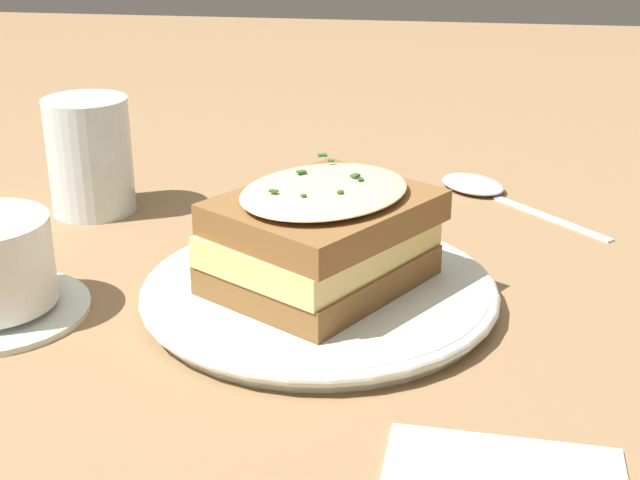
{
  "coord_description": "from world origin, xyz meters",
  "views": [
    {
      "loc": [
        0.08,
        -0.52,
        0.26
      ],
      "look_at": [
        0.01,
        0.0,
        0.04
      ],
      "focal_mm": 50.0,
      "sensor_mm": 36.0,
      "label": 1
    }
  ],
  "objects_px": {
    "dinner_plate": "(320,290)",
    "water_glass": "(90,156)",
    "spoon": "(481,187)",
    "sandwich": "(322,234)"
  },
  "relations": [
    {
      "from": "dinner_plate",
      "to": "spoon",
      "type": "xyz_separation_m",
      "value": [
        0.11,
        0.23,
        -0.0
      ]
    },
    {
      "from": "dinner_plate",
      "to": "water_glass",
      "type": "bearing_deg",
      "value": 146.05
    },
    {
      "from": "water_glass",
      "to": "dinner_plate",
      "type": "bearing_deg",
      "value": -33.95
    },
    {
      "from": "spoon",
      "to": "sandwich",
      "type": "bearing_deg",
      "value": -158.34
    },
    {
      "from": "water_glass",
      "to": "spoon",
      "type": "bearing_deg",
      "value": 16.0
    },
    {
      "from": "sandwich",
      "to": "water_glass",
      "type": "bearing_deg",
      "value": 146.0
    },
    {
      "from": "dinner_plate",
      "to": "spoon",
      "type": "height_order",
      "value": "dinner_plate"
    },
    {
      "from": "dinner_plate",
      "to": "spoon",
      "type": "relative_size",
      "value": 1.56
    },
    {
      "from": "dinner_plate",
      "to": "spoon",
      "type": "distance_m",
      "value": 0.26
    },
    {
      "from": "dinner_plate",
      "to": "water_glass",
      "type": "distance_m",
      "value": 0.26
    }
  ]
}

